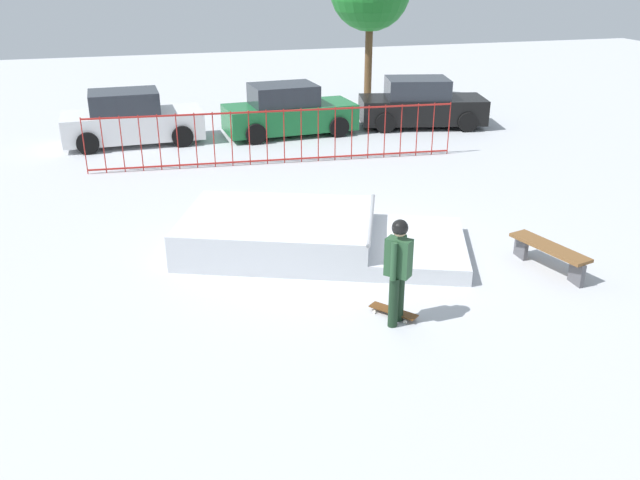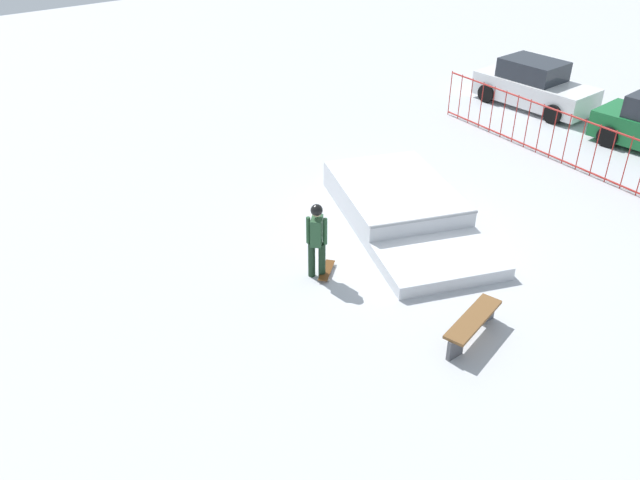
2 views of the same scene
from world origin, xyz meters
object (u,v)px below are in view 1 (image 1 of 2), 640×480
skateboard (393,311)px  park_bench (549,252)px  skate_ramp (302,235)px  parked_car_green (288,112)px  parked_car_black (421,105)px  skater (398,264)px  parked_car_white (131,120)px

skateboard → park_bench: 3.42m
skate_ramp → parked_car_green: bearing=100.1°
park_bench → parked_car_black: 11.24m
skater → park_bench: 3.58m
park_bench → parked_car_green: bearing=101.5°
skater → skateboard: size_ratio=2.31×
skateboard → parked_car_green: 11.98m
skateboard → parked_car_green: parked_car_green is taller
skate_ramp → park_bench: (4.07, -2.08, 0.04)m
skateboard → parked_car_black: size_ratio=0.17×
parked_car_white → skateboard: bearing=-74.5°
skater → skateboard: (0.05, 0.22, -0.93)m
skate_ramp → parked_car_green: 9.20m
skater → parked_car_green: 12.19m
skate_ramp → parked_car_black: size_ratio=1.37×
skate_ramp → parked_car_green: parked_car_green is taller
skate_ramp → parked_car_black: parked_car_black is taller
parked_car_white → parked_car_black: (9.34, -0.26, 0.00)m
skateboard → parked_car_green: (1.05, 11.91, 0.65)m
park_bench → parked_car_green: size_ratio=0.39×
parked_car_black → skate_ramp: bearing=-112.8°
skater → park_bench: size_ratio=1.05×
skate_ramp → skateboard: (0.76, -2.91, -0.24)m
parked_car_white → parked_car_green: same height
parked_car_green → parked_car_black: bearing=-5.2°
skateboard → parked_car_white: (-3.78, 12.09, 0.65)m
park_bench → parked_car_green: (-2.26, 11.09, 0.37)m
skate_ramp → skateboard: bearing=-53.8°
skater → parked_car_green: (1.10, 12.13, -0.28)m
skateboard → skater: bearing=127.7°
parked_car_white → parked_car_green: 4.83m
skateboard → parked_car_white: bearing=-21.9°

